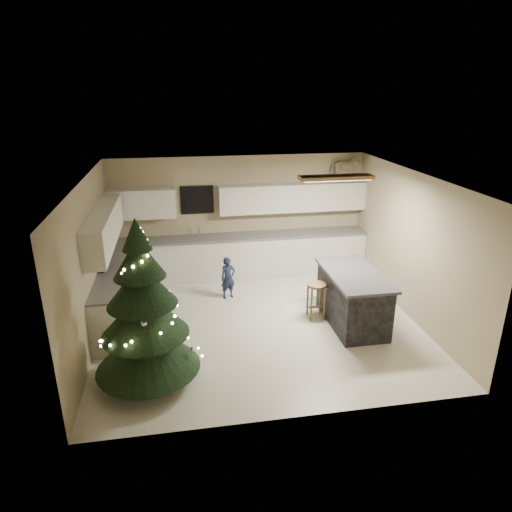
% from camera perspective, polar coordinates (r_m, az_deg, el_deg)
% --- Properties ---
extents(ground_plane, '(5.50, 5.50, 0.00)m').
position_cam_1_polar(ground_plane, '(8.21, 0.43, -8.39)').
color(ground_plane, beige).
extents(room_shell, '(5.52, 5.02, 2.61)m').
position_cam_1_polar(room_shell, '(7.53, 0.63, 3.37)').
color(room_shell, tan).
rests_on(room_shell, ground_plane).
extents(cabinetry, '(5.50, 3.20, 2.00)m').
position_cam_1_polar(cabinetry, '(9.30, -6.92, 0.17)').
color(cabinetry, silver).
rests_on(cabinetry, ground_plane).
extents(island, '(0.90, 1.70, 0.95)m').
position_cam_1_polar(island, '(8.20, 11.97, -5.15)').
color(island, black).
rests_on(island, ground_plane).
extents(bar_stool, '(0.35, 0.35, 0.66)m').
position_cam_1_polar(bar_stool, '(8.27, 7.56, -4.50)').
color(bar_stool, '#98683E').
rests_on(bar_stool, ground_plane).
extents(christmas_tree, '(1.52, 1.46, 2.42)m').
position_cam_1_polar(christmas_tree, '(6.45, -13.80, -7.59)').
color(christmas_tree, '#3F2816').
rests_on(christmas_tree, ground_plane).
extents(toddler, '(0.35, 0.28, 0.84)m').
position_cam_1_polar(toddler, '(8.99, -3.52, -2.76)').
color(toddler, '#101E3B').
rests_on(toddler, ground_plane).
extents(rocking_horse, '(0.69, 0.39, 0.57)m').
position_cam_1_polar(rocking_horse, '(10.20, 11.07, 10.70)').
color(rocking_horse, '#98683E').
rests_on(rocking_horse, cabinetry).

